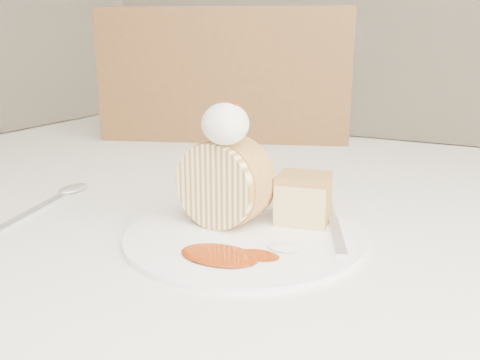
% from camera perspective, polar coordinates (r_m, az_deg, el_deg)
% --- Properties ---
extents(table, '(1.40, 0.90, 0.75)m').
position_cam_1_polar(table, '(0.71, 5.20, -8.95)').
color(table, silver).
rests_on(table, ground).
extents(chair_far, '(0.60, 0.60, 1.00)m').
position_cam_1_polar(chair_far, '(1.19, -0.86, -3.31)').
color(chair_far, brown).
rests_on(chair_far, ground).
extents(plate, '(0.28, 0.28, 0.01)m').
position_cam_1_polar(plate, '(0.54, 0.46, -6.00)').
color(plate, white).
rests_on(plate, table).
extents(roulade_slice, '(0.09, 0.06, 0.09)m').
position_cam_1_polar(roulade_slice, '(0.56, -1.67, -0.28)').
color(roulade_slice, '#FFEEB1').
rests_on(roulade_slice, plate).
extents(cake_chunk, '(0.06, 0.06, 0.04)m').
position_cam_1_polar(cake_chunk, '(0.57, 6.77, -2.30)').
color(cake_chunk, '#B67D44').
rests_on(cake_chunk, plate).
extents(whipped_cream, '(0.05, 0.05, 0.04)m').
position_cam_1_polar(whipped_cream, '(0.52, -1.58, 5.99)').
color(whipped_cream, white).
rests_on(whipped_cream, roulade_slice).
extents(caramel_drizzle, '(0.02, 0.02, 0.01)m').
position_cam_1_polar(caramel_drizzle, '(0.52, -1.19, 8.60)').
color(caramel_drizzle, '#872705').
rests_on(caramel_drizzle, whipped_cream).
extents(caramel_pool, '(0.08, 0.06, 0.00)m').
position_cam_1_polar(caramel_pool, '(0.49, -2.23, -7.98)').
color(caramel_pool, '#872705').
rests_on(caramel_pool, plate).
extents(fork, '(0.07, 0.14, 0.00)m').
position_cam_1_polar(fork, '(0.54, 10.33, -5.77)').
color(fork, silver).
rests_on(fork, plate).
extents(spoon, '(0.06, 0.17, 0.00)m').
position_cam_1_polar(spoon, '(0.67, -21.08, -3.10)').
color(spoon, silver).
rests_on(spoon, table).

